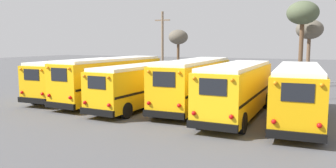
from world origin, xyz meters
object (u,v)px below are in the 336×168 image
bare_tree_0 (310,31)px  school_bus_0 (79,77)px  school_bus_2 (144,84)px  school_bus_1 (112,78)px  bare_tree_1 (178,38)px  bare_tree_2 (303,15)px  school_bus_5 (298,92)px  school_bus_3 (195,82)px  utility_pole (162,46)px  school_bus_4 (237,88)px

bare_tree_0 → school_bus_0: bearing=-132.7°
school_bus_0 → school_bus_2: bearing=-9.3°
bare_tree_0 → school_bus_1: bearing=-126.2°
bare_tree_1 → bare_tree_2: bearing=-19.7°
school_bus_5 → bare_tree_1: bearing=127.2°
school_bus_0 → school_bus_2: size_ratio=0.99×
school_bus_2 → school_bus_3: school_bus_3 is taller
school_bus_2 → school_bus_5: (10.00, -0.44, 0.10)m
school_bus_2 → school_bus_5: school_bus_5 is taller
bare_tree_0 → bare_tree_2: (-0.60, -3.57, 1.42)m
school_bus_1 → utility_pole: bearing=97.6°
school_bus_3 → bare_tree_0: bare_tree_0 is taller
school_bus_0 → school_bus_1: (3.33, -0.11, 0.10)m
school_bus_3 → bare_tree_2: 16.53m
school_bus_4 → bare_tree_2: bearing=80.7°
school_bus_0 → school_bus_5: (16.67, -1.53, 0.02)m
school_bus_2 → bare_tree_1: bearing=106.8°
school_bus_4 → utility_pole: size_ratio=1.24×
school_bus_3 → bare_tree_1: bare_tree_1 is taller
school_bus_4 → bare_tree_0: 20.42m
school_bus_0 → school_bus_4: bearing=-7.6°
bare_tree_1 → school_bus_5: bearing=-52.8°
school_bus_1 → school_bus_3: size_ratio=1.04×
school_bus_4 → bare_tree_0: size_ratio=1.40×
school_bus_1 → bare_tree_2: 19.99m
school_bus_0 → school_bus_4: 13.45m
bare_tree_1 → bare_tree_2: 16.77m
school_bus_3 → school_bus_5: bearing=-12.7°
school_bus_0 → school_bus_4: (13.33, -1.78, 0.06)m
school_bus_3 → school_bus_5: (6.67, -1.50, -0.08)m
school_bus_4 → utility_pole: bearing=129.8°
school_bus_1 → bare_tree_1: size_ratio=1.76×
school_bus_0 → bare_tree_1: bare_tree_1 is taller
bare_tree_0 → school_bus_3: bearing=-110.1°
school_bus_2 → bare_tree_0: 21.89m
utility_pole → school_bus_5: bearing=-42.5°
school_bus_0 → school_bus_1: bearing=-1.8°
school_bus_5 → bare_tree_2: size_ratio=1.20×
bare_tree_0 → bare_tree_2: 3.89m
school_bus_4 → bare_tree_2: (2.64, 16.19, 5.44)m
school_bus_2 → bare_tree_0: size_ratio=1.48×
school_bus_0 → school_bus_4: size_ratio=1.04×
utility_pole → bare_tree_1: size_ratio=1.26×
school_bus_1 → school_bus_5: (13.34, -1.42, -0.08)m
school_bus_3 → bare_tree_1: 22.52m
utility_pole → bare_tree_2: bare_tree_2 is taller
school_bus_1 → school_bus_2: (3.33, -0.99, -0.17)m
school_bus_1 → utility_pole: utility_pole is taller
school_bus_5 → utility_pole: utility_pole is taller
school_bus_2 → school_bus_4: 6.70m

